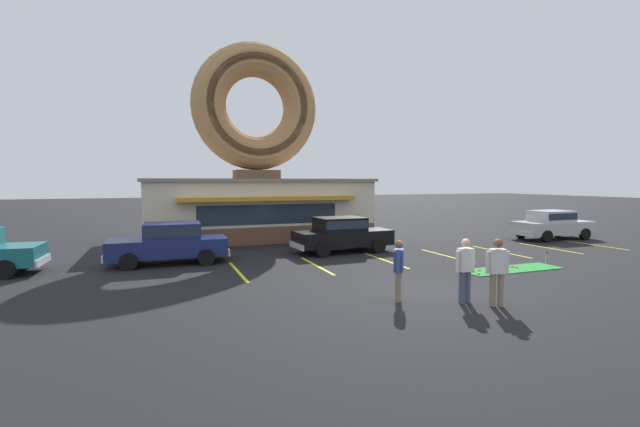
# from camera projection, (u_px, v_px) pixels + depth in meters

# --- Properties ---
(ground_plane) EXTENTS (160.00, 160.00, 0.00)m
(ground_plane) POSITION_uv_depth(u_px,v_px,m) (430.00, 294.00, 12.29)
(ground_plane) COLOR black
(donut_shop_building) EXTENTS (12.30, 6.75, 10.96)m
(donut_shop_building) POSITION_uv_depth(u_px,v_px,m) (257.00, 172.00, 24.31)
(donut_shop_building) COLOR brown
(donut_shop_building) RESTS_ON ground
(putting_mat) EXTENTS (3.92, 1.15, 0.03)m
(putting_mat) POSITION_uv_depth(u_px,v_px,m) (511.00, 269.00, 15.62)
(putting_mat) COLOR green
(putting_mat) RESTS_ON ground
(mini_donut_near_left) EXTENTS (0.13, 0.13, 0.04)m
(mini_donut_near_left) POSITION_uv_depth(u_px,v_px,m) (517.00, 267.00, 15.80)
(mini_donut_near_left) COLOR #D8667F
(mini_donut_near_left) RESTS_ON putting_mat
(mini_donut_near_right) EXTENTS (0.13, 0.13, 0.04)m
(mini_donut_near_right) POSITION_uv_depth(u_px,v_px,m) (479.00, 270.00, 15.29)
(mini_donut_near_right) COLOR #D17F47
(mini_donut_near_right) RESTS_ON putting_mat
(mini_donut_mid_left) EXTENTS (0.13, 0.13, 0.04)m
(mini_donut_mid_left) POSITION_uv_depth(u_px,v_px,m) (512.00, 267.00, 15.93)
(mini_donut_mid_left) COLOR #D8667F
(mini_donut_mid_left) RESTS_ON putting_mat
(mini_donut_mid_centre) EXTENTS (0.13, 0.13, 0.04)m
(mini_donut_mid_centre) POSITION_uv_depth(u_px,v_px,m) (487.00, 272.00, 15.02)
(mini_donut_mid_centre) COLOR #E5C666
(mini_donut_mid_centre) RESTS_ON putting_mat
(mini_donut_mid_right) EXTENTS (0.13, 0.13, 0.04)m
(mini_donut_mid_right) POSITION_uv_depth(u_px,v_px,m) (505.00, 269.00, 15.47)
(mini_donut_mid_right) COLOR #A5724C
(mini_donut_mid_right) RESTS_ON putting_mat
(mini_donut_far_left) EXTENTS (0.13, 0.13, 0.04)m
(mini_donut_far_left) POSITION_uv_depth(u_px,v_px,m) (465.00, 270.00, 15.35)
(mini_donut_far_left) COLOR #D8667F
(mini_donut_far_left) RESTS_ON putting_mat
(mini_donut_far_centre) EXTENTS (0.13, 0.13, 0.04)m
(mini_donut_far_centre) POSITION_uv_depth(u_px,v_px,m) (479.00, 274.00, 14.68)
(mini_donut_far_centre) COLOR #A5724C
(mini_donut_far_centre) RESTS_ON putting_mat
(mini_donut_far_right) EXTENTS (0.13, 0.13, 0.04)m
(mini_donut_far_right) POSITION_uv_depth(u_px,v_px,m) (503.00, 273.00, 14.88)
(mini_donut_far_right) COLOR #D8667F
(mini_donut_far_right) RESTS_ON putting_mat
(mini_donut_extra) EXTENTS (0.13, 0.13, 0.04)m
(mini_donut_extra) POSITION_uv_depth(u_px,v_px,m) (473.00, 271.00, 15.08)
(mini_donut_extra) COLOR #D8667F
(mini_donut_extra) RESTS_ON putting_mat
(golf_ball) EXTENTS (0.04, 0.04, 0.04)m
(golf_ball) POSITION_uv_depth(u_px,v_px,m) (492.00, 270.00, 15.24)
(golf_ball) COLOR white
(golf_ball) RESTS_ON putting_mat
(putting_flag_pin) EXTENTS (0.13, 0.01, 0.55)m
(putting_flag_pin) POSITION_uv_depth(u_px,v_px,m) (546.00, 255.00, 16.25)
(putting_flag_pin) COLOR silver
(putting_flag_pin) RESTS_ON putting_mat
(car_black) EXTENTS (4.62, 2.11, 1.60)m
(car_black) POSITION_uv_depth(u_px,v_px,m) (342.00, 233.00, 19.41)
(car_black) COLOR black
(car_black) RESTS_ON ground
(car_silver) EXTENTS (4.60, 2.07, 1.60)m
(car_silver) POSITION_uv_depth(u_px,v_px,m) (552.00, 224.00, 23.78)
(car_silver) COLOR #B2B5BA
(car_silver) RESTS_ON ground
(car_navy) EXTENTS (4.61, 2.08, 1.60)m
(car_navy) POSITION_uv_depth(u_px,v_px,m) (170.00, 241.00, 16.73)
(car_navy) COLOR navy
(car_navy) RESTS_ON ground
(pedestrian_blue_sweater_man) EXTENTS (0.56, 0.36, 1.76)m
(pedestrian_blue_sweater_man) POSITION_uv_depth(u_px,v_px,m) (497.00, 269.00, 10.98)
(pedestrian_blue_sweater_man) COLOR #7F7056
(pedestrian_blue_sweater_man) RESTS_ON ground
(pedestrian_hooded_kid) EXTENTS (0.42, 0.50, 1.65)m
(pedestrian_hooded_kid) POSITION_uv_depth(u_px,v_px,m) (399.00, 268.00, 11.46)
(pedestrian_hooded_kid) COLOR #7F7056
(pedestrian_hooded_kid) RESTS_ON ground
(pedestrian_leather_jacket_man) EXTENTS (0.60, 0.25, 1.72)m
(pedestrian_leather_jacket_man) POSITION_uv_depth(u_px,v_px,m) (465.00, 267.00, 11.32)
(pedestrian_leather_jacket_man) COLOR #474C66
(pedestrian_leather_jacket_man) RESTS_ON ground
(trash_bin) EXTENTS (0.57, 0.57, 0.97)m
(trash_bin) POSITION_uv_depth(u_px,v_px,m) (164.00, 240.00, 19.95)
(trash_bin) COLOR #1E662D
(trash_bin) RESTS_ON ground
(parking_stripe_far_left) EXTENTS (0.12, 3.60, 0.01)m
(parking_stripe_far_left) POSITION_uv_depth(u_px,v_px,m) (238.00, 271.00, 15.30)
(parking_stripe_far_left) COLOR yellow
(parking_stripe_far_left) RESTS_ON ground
(parking_stripe_left) EXTENTS (0.12, 3.60, 0.01)m
(parking_stripe_left) POSITION_uv_depth(u_px,v_px,m) (316.00, 266.00, 16.37)
(parking_stripe_left) COLOR yellow
(parking_stripe_left) RESTS_ON ground
(parking_stripe_mid_left) EXTENTS (0.12, 3.60, 0.01)m
(parking_stripe_mid_left) POSITION_uv_depth(u_px,v_px,m) (385.00, 260.00, 17.43)
(parking_stripe_mid_left) COLOR yellow
(parking_stripe_mid_left) RESTS_ON ground
(parking_stripe_centre) EXTENTS (0.12, 3.60, 0.01)m
(parking_stripe_centre) POSITION_uv_depth(u_px,v_px,m) (446.00, 256.00, 18.50)
(parking_stripe_centre) COLOR yellow
(parking_stripe_centre) RESTS_ON ground
(parking_stripe_mid_right) EXTENTS (0.12, 3.60, 0.01)m
(parking_stripe_mid_right) POSITION_uv_depth(u_px,v_px,m) (500.00, 252.00, 19.56)
(parking_stripe_mid_right) COLOR yellow
(parking_stripe_mid_right) RESTS_ON ground
(parking_stripe_right) EXTENTS (0.12, 3.60, 0.01)m
(parking_stripe_right) POSITION_uv_depth(u_px,v_px,m) (549.00, 248.00, 20.63)
(parking_stripe_right) COLOR yellow
(parking_stripe_right) RESTS_ON ground
(parking_stripe_far_right) EXTENTS (0.12, 3.60, 0.01)m
(parking_stripe_far_right) POSITION_uv_depth(u_px,v_px,m) (593.00, 245.00, 21.70)
(parking_stripe_far_right) COLOR yellow
(parking_stripe_far_right) RESTS_ON ground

